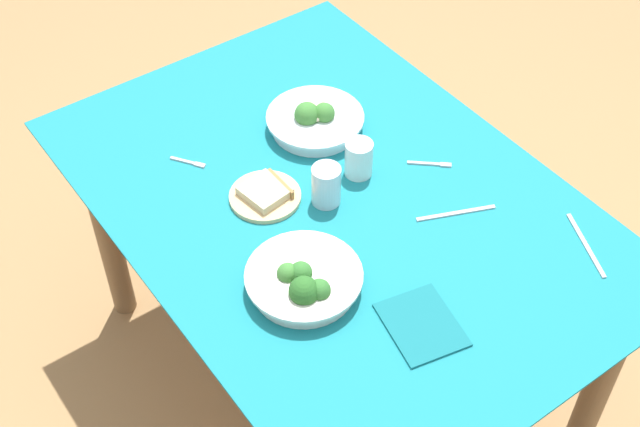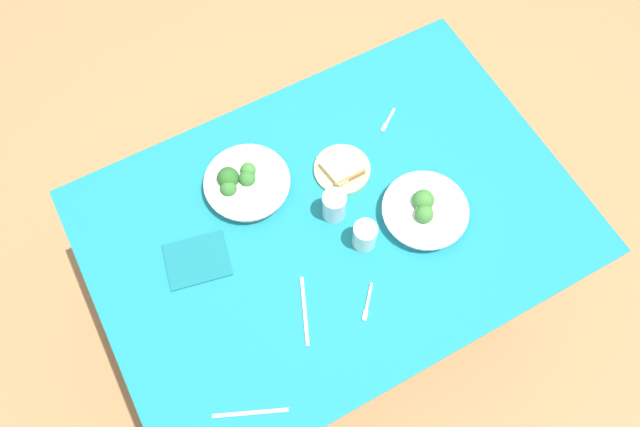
{
  "view_description": "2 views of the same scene",
  "coord_description": "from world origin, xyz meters",
  "views": [
    {
      "loc": [
        -1.18,
        0.9,
        2.24
      ],
      "look_at": [
        -0.05,
        0.08,
        0.79
      ],
      "focal_mm": 49.35,
      "sensor_mm": 36.0,
      "label": 1
    },
    {
      "loc": [
        -0.38,
        -0.62,
        2.39
      ],
      "look_at": [
        -0.03,
        0.02,
        0.79
      ],
      "focal_mm": 34.17,
      "sensor_mm": 36.0,
      "label": 2
    }
  ],
  "objects": [
    {
      "name": "water_glass_side",
      "position": [
        0.04,
        -0.1,
        0.79
      ],
      "size": [
        0.07,
        0.07,
        0.09
      ],
      "primitive_type": "cylinder",
      "color": "silver",
      "rests_on": "dining_table"
    },
    {
      "name": "fork_by_far_bowl",
      "position": [
        0.32,
        0.22,
        0.75
      ],
      "size": [
        0.08,
        0.06,
        0.0
      ],
      "rotation": [
        0.0,
        0.0,
        3.75
      ],
      "color": "#B7B7BC",
      "rests_on": "dining_table"
    },
    {
      "name": "dining_table",
      "position": [
        0.0,
        0.0,
        0.64
      ],
      "size": [
        1.42,
        0.99,
        0.75
      ],
      "color": "#197A84",
      "rests_on": "ground_plane"
    },
    {
      "name": "table_knife_left",
      "position": [
        -0.2,
        -0.2,
        0.75
      ],
      "size": [
        0.09,
        0.18,
        0.0
      ],
      "primitive_type": "cube",
      "rotation": [
        0.0,
        0.0,
        1.17
      ],
      "color": "#B7B7BC",
      "rests_on": "dining_table"
    },
    {
      "name": "bread_side_plate",
      "position": [
        0.1,
        0.13,
        0.76
      ],
      "size": [
        0.17,
        0.17,
        0.03
      ],
      "color": "#D6B27A",
      "rests_on": "dining_table"
    },
    {
      "name": "ground_plane",
      "position": [
        0.0,
        0.0,
        0.0
      ],
      "size": [
        6.0,
        6.0,
        0.0
      ],
      "primitive_type": "plane",
      "color": "#9E7547"
    },
    {
      "name": "table_knife_right",
      "position": [
        -0.45,
        -0.37,
        0.75
      ],
      "size": [
        0.19,
        0.09,
        0.0
      ],
      "primitive_type": "cube",
      "rotation": [
        0.0,
        0.0,
        2.73
      ],
      "color": "#B7B7BC",
      "rests_on": "dining_table"
    },
    {
      "name": "fork_by_near_bowl",
      "position": [
        -0.04,
        -0.27,
        0.75
      ],
      "size": [
        0.08,
        0.09,
        0.0
      ],
      "rotation": [
        0.0,
        0.0,
        3.99
      ],
      "color": "#B7B7BC",
      "rests_on": "dining_table"
    },
    {
      "name": "broccoli_bowl_near",
      "position": [
        0.24,
        -0.11,
        0.78
      ],
      "size": [
        0.25,
        0.25,
        0.09
      ],
      "color": "white",
      "rests_on": "dining_table"
    },
    {
      "name": "broccoli_bowl_far",
      "position": [
        -0.18,
        0.22,
        0.78
      ],
      "size": [
        0.26,
        0.26,
        0.09
      ],
      "color": "silver",
      "rests_on": "dining_table"
    },
    {
      "name": "water_glass_center",
      "position": [
        0.01,
        0.02,
        0.8
      ],
      "size": [
        0.07,
        0.07,
        0.1
      ],
      "primitive_type": "cylinder",
      "color": "silver",
      "rests_on": "dining_table"
    },
    {
      "name": "napkin_folded_upper",
      "position": [
        -0.41,
        0.08,
        0.75
      ],
      "size": [
        0.2,
        0.18,
        0.01
      ],
      "primitive_type": "cube",
      "rotation": [
        0.0,
        0.0,
        -0.21
      ],
      "color": "#156870",
      "rests_on": "dining_table"
    }
  ]
}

